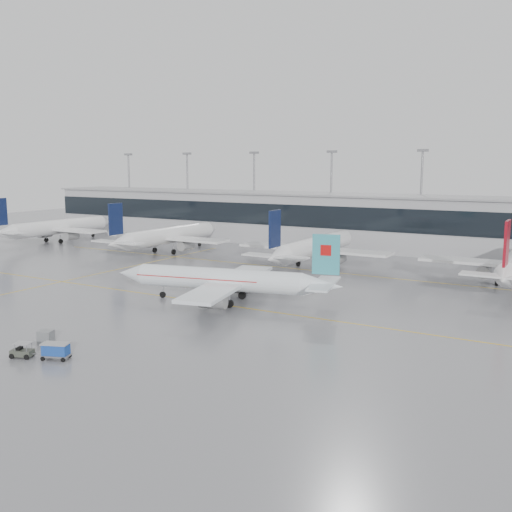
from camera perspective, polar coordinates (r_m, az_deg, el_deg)
The scene contains 15 objects.
ground at distance 79.40m, azimuth -4.36°, elevation -4.74°, with size 320.00×320.00×0.00m, color gray.
taxi_line_main at distance 79.40m, azimuth -4.36°, elevation -4.73°, with size 120.00×0.25×0.01m, color gold.
taxi_line_north at distance 104.96m, azimuth 4.93°, elevation -1.37°, with size 120.00×0.25×0.01m, color gold.
taxi_line_cross at distance 109.36m, azimuth -12.93°, elevation -1.14°, with size 0.25×60.00×0.01m, color gold.
terminal at distance 133.56m, azimuth 10.83°, elevation 3.32°, with size 180.00×15.00×12.00m, color #A1A1A5.
terminal_glass at distance 126.35m, azimuth 9.71°, elevation 3.72°, with size 180.00×0.20×5.00m, color black.
terminal_roof at distance 133.11m, azimuth 10.91°, elevation 5.98°, with size 182.00×16.00×0.40m, color gray.
light_masts at distance 138.73m, azimuth 11.75°, elevation 6.54°, with size 156.40×1.00×22.60m.
air_canada_jet at distance 78.93m, azimuth -2.82°, elevation -2.46°, with size 33.04×25.98×10.08m.
parked_jet_a at distance 150.40m, azimuth -19.32°, elevation 2.72°, with size 29.64×36.96×11.72m.
parked_jet_b at distance 126.03m, azimuth -8.87°, elevation 2.00°, with size 29.64×36.96×11.72m.
parked_jet_c at distance 107.68m, azimuth 5.79°, elevation 0.88°, with size 29.64×36.96×11.72m.
baggage_tug at distance 61.83m, azimuth -22.35°, elevation -8.88°, with size 3.20×2.00×1.54m.
baggage_cart at distance 59.97m, azimuth -19.39°, elevation -8.85°, with size 2.98×2.31×1.63m.
gse_unit at distance 65.44m, azimuth -20.27°, elevation -7.63°, with size 1.43×1.33×1.43m, color slate.
Camera 1 is at (43.75, -63.54, 18.78)m, focal length 40.00 mm.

